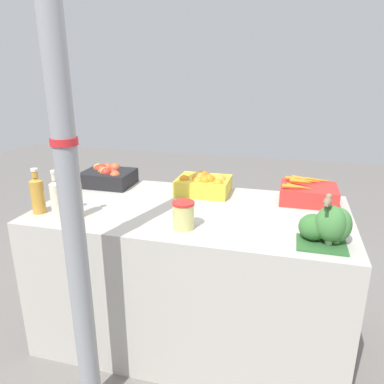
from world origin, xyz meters
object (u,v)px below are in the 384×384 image
(juice_bottle_amber, at_px, (37,194))
(juice_bottle_golden, at_px, (76,197))
(apple_crate, at_px, (108,176))
(broccoli_pile, at_px, (329,226))
(support_pole, at_px, (67,171))
(juice_bottle_cloudy, at_px, (57,196))
(sparrow_bird, at_px, (328,201))
(orange_crate, at_px, (204,184))
(carrot_crate, at_px, (308,193))
(pickle_jar, at_px, (183,215))

(juice_bottle_amber, relative_size, juice_bottle_golden, 0.95)
(apple_crate, relative_size, broccoli_pile, 1.40)
(support_pole, height_order, juice_bottle_cloudy, support_pole)
(juice_bottle_amber, relative_size, sparrow_bird, 1.87)
(sparrow_bird, bearing_deg, orange_crate, 59.89)
(juice_bottle_amber, distance_m, juice_bottle_golden, 0.24)
(support_pole, xyz_separation_m, juice_bottle_golden, (-0.22, 0.38, -0.26))
(apple_crate, xyz_separation_m, carrot_crate, (1.31, -0.00, -0.01))
(juice_bottle_cloudy, distance_m, sparrow_bird, 1.38)
(orange_crate, height_order, juice_bottle_golden, juice_bottle_golden)
(orange_crate, xyz_separation_m, juice_bottle_cloudy, (-0.69, -0.55, 0.04))
(broccoli_pile, xyz_separation_m, juice_bottle_amber, (-1.51, -0.00, 0.02))
(orange_crate, xyz_separation_m, sparrow_bird, (0.68, -0.59, 0.15))
(sparrow_bird, bearing_deg, juice_bottle_golden, 99.06)
(pickle_jar, bearing_deg, carrot_crate, 42.68)
(orange_crate, relative_size, broccoli_pile, 1.40)
(apple_crate, relative_size, orange_crate, 1.00)
(juice_bottle_amber, bearing_deg, orange_crate, 34.33)
(apple_crate, xyz_separation_m, juice_bottle_cloudy, (-0.01, -0.57, 0.04))
(juice_bottle_golden, bearing_deg, juice_bottle_amber, -180.00)
(support_pole, relative_size, orange_crate, 7.45)
(broccoli_pile, relative_size, pickle_jar, 1.68)
(juice_bottle_cloudy, xyz_separation_m, juice_bottle_golden, (0.12, -0.00, 0.01))
(orange_crate, xyz_separation_m, broccoli_pile, (0.70, -0.55, 0.03))
(orange_crate, bearing_deg, sparrow_bird, -40.62)
(carrot_crate, bearing_deg, juice_bottle_amber, -158.63)
(apple_crate, xyz_separation_m, orange_crate, (0.68, -0.02, -0.00))
(pickle_jar, bearing_deg, juice_bottle_amber, -179.90)
(support_pole, relative_size, broccoli_pile, 10.42)
(juice_bottle_cloudy, height_order, pickle_jar, juice_bottle_cloudy)
(support_pole, xyz_separation_m, carrot_crate, (0.98, 0.94, -0.32))
(carrot_crate, relative_size, broccoli_pile, 1.40)
(carrot_crate, bearing_deg, support_pole, -136.24)
(pickle_jar, bearing_deg, sparrow_bird, -2.87)
(juice_bottle_amber, distance_m, pickle_jar, 0.83)
(juice_bottle_amber, distance_m, sparrow_bird, 1.50)
(juice_bottle_golden, xyz_separation_m, pickle_jar, (0.59, 0.00, -0.04))
(support_pole, bearing_deg, sparrow_bird, 18.51)
(juice_bottle_amber, xyz_separation_m, juice_bottle_cloudy, (0.12, 0.00, -0.00))
(carrot_crate, height_order, broccoli_pile, broccoli_pile)
(juice_bottle_golden, bearing_deg, support_pole, -59.86)
(orange_crate, xyz_separation_m, juice_bottle_amber, (-0.81, -0.55, 0.04))
(juice_bottle_golden, relative_size, pickle_jar, 1.91)
(orange_crate, height_order, juice_bottle_amber, juice_bottle_amber)
(broccoli_pile, height_order, juice_bottle_cloudy, juice_bottle_cloudy)
(juice_bottle_cloudy, bearing_deg, sparrow_bird, -1.33)
(juice_bottle_golden, relative_size, sparrow_bird, 1.97)
(support_pole, bearing_deg, pickle_jar, 45.43)
(support_pole, height_order, orange_crate, support_pole)
(orange_crate, relative_size, juice_bottle_cloudy, 1.31)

